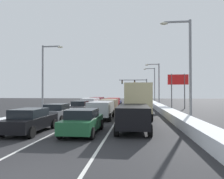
# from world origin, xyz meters

# --- Properties ---
(ground_plane) EXTENTS (129.62, 129.62, 0.00)m
(ground_plane) POSITION_xyz_m (0.00, 19.94, 0.00)
(ground_plane) COLOR #28282B
(lane_stripe_between_right_lane_and_center_lane) EXTENTS (0.14, 54.84, 0.01)m
(lane_stripe_between_right_lane_and_center_lane) POSITION_xyz_m (1.70, 24.93, 0.00)
(lane_stripe_between_right_lane_and_center_lane) COLOR silver
(lane_stripe_between_right_lane_and_center_lane) RESTS_ON ground
(lane_stripe_between_center_lane_and_left_lane) EXTENTS (0.14, 54.84, 0.01)m
(lane_stripe_between_center_lane_and_left_lane) POSITION_xyz_m (-1.70, 24.93, 0.00)
(lane_stripe_between_center_lane_and_left_lane) COLOR silver
(lane_stripe_between_center_lane_and_left_lane) RESTS_ON ground
(snow_bank_right_shoulder) EXTENTS (1.31, 54.84, 0.72)m
(snow_bank_right_shoulder) POSITION_xyz_m (7.00, 24.93, 0.36)
(snow_bank_right_shoulder) COLOR white
(snow_bank_right_shoulder) RESTS_ON ground
(snow_bank_left_shoulder) EXTENTS (1.27, 54.84, 0.46)m
(snow_bank_left_shoulder) POSITION_xyz_m (-7.00, 24.93, 0.23)
(snow_bank_left_shoulder) COLOR white
(snow_bank_left_shoulder) RESTS_ON ground
(suv_black_right_lane_nearest) EXTENTS (2.16, 4.90, 1.67)m
(suv_black_right_lane_nearest) POSITION_xyz_m (3.22, 7.79, 1.02)
(suv_black_right_lane_nearest) COLOR black
(suv_black_right_lane_nearest) RESTS_ON ground
(box_truck_right_lane_second) EXTENTS (2.53, 7.20, 3.36)m
(box_truck_right_lane_second) POSITION_xyz_m (3.62, 14.76, 1.90)
(box_truck_right_lane_second) COLOR slate
(box_truck_right_lane_second) RESTS_ON ground
(suv_charcoal_right_lane_third) EXTENTS (2.16, 4.90, 1.67)m
(suv_charcoal_right_lane_third) POSITION_xyz_m (3.23, 23.73, 1.02)
(suv_charcoal_right_lane_third) COLOR #38383D
(suv_charcoal_right_lane_third) RESTS_ON ground
(sedan_white_right_lane_fourth) EXTENTS (2.00, 4.50, 1.51)m
(sedan_white_right_lane_fourth) POSITION_xyz_m (3.46, 30.20, 0.76)
(sedan_white_right_lane_fourth) COLOR silver
(sedan_white_right_lane_fourth) RESTS_ON ground
(sedan_maroon_right_lane_fifth) EXTENTS (2.00, 4.50, 1.51)m
(sedan_maroon_right_lane_fifth) POSITION_xyz_m (3.18, 35.80, 0.76)
(sedan_maroon_right_lane_fifth) COLOR maroon
(sedan_maroon_right_lane_fifth) RESTS_ON ground
(sedan_green_center_lane_nearest) EXTENTS (2.00, 4.50, 1.51)m
(sedan_green_center_lane_nearest) POSITION_xyz_m (0.14, 6.65, 0.76)
(sedan_green_center_lane_nearest) COLOR #1E5633
(sedan_green_center_lane_nearest) RESTS_ON ground
(suv_silver_center_lane_second) EXTENTS (2.16, 4.90, 1.67)m
(suv_silver_center_lane_second) POSITION_xyz_m (0.17, 13.64, 1.02)
(suv_silver_center_lane_second) COLOR #B7BABF
(suv_silver_center_lane_second) RESTS_ON ground
(suv_tan_center_lane_third) EXTENTS (2.16, 4.90, 1.67)m
(suv_tan_center_lane_third) POSITION_xyz_m (0.08, 20.21, 1.02)
(suv_tan_center_lane_third) COLOR #937F60
(suv_tan_center_lane_third) RESTS_ON ground
(suv_red_center_lane_fourth) EXTENTS (2.16, 4.90, 1.67)m
(suv_red_center_lane_fourth) POSITION_xyz_m (-0.16, 26.70, 1.02)
(suv_red_center_lane_fourth) COLOR maroon
(suv_red_center_lane_fourth) RESTS_ON ground
(sedan_navy_center_lane_fifth) EXTENTS (2.00, 4.50, 1.51)m
(sedan_navy_center_lane_fifth) POSITION_xyz_m (-0.18, 33.29, 0.76)
(sedan_navy_center_lane_fifth) COLOR navy
(sedan_navy_center_lane_fifth) RESTS_ON ground
(sedan_black_left_lane_nearest) EXTENTS (2.00, 4.50, 1.51)m
(sedan_black_left_lane_nearest) POSITION_xyz_m (-3.25, 6.60, 0.76)
(sedan_black_left_lane_nearest) COLOR black
(sedan_black_left_lane_nearest) RESTS_ON ground
(sedan_gray_left_lane_second) EXTENTS (2.00, 4.50, 1.51)m
(sedan_gray_left_lane_second) POSITION_xyz_m (-3.61, 12.14, 0.76)
(sedan_gray_left_lane_second) COLOR slate
(sedan_gray_left_lane_second) RESTS_ON ground
(sedan_charcoal_left_lane_third) EXTENTS (2.00, 4.50, 1.51)m
(sedan_charcoal_left_lane_third) POSITION_xyz_m (-3.23, 18.55, 0.76)
(sedan_charcoal_left_lane_third) COLOR #38383D
(sedan_charcoal_left_lane_third) RESTS_ON ground
(suv_white_left_lane_fourth) EXTENTS (2.16, 4.90, 1.67)m
(suv_white_left_lane_fourth) POSITION_xyz_m (-3.41, 25.28, 1.02)
(suv_white_left_lane_fourth) COLOR silver
(suv_white_left_lane_fourth) RESTS_ON ground
(suv_maroon_left_lane_fifth) EXTENTS (2.16, 4.90, 1.67)m
(suv_maroon_left_lane_fifth) POSITION_xyz_m (-3.55, 31.66, 1.02)
(suv_maroon_left_lane_fifth) COLOR maroon
(suv_maroon_left_lane_fifth) RESTS_ON ground
(traffic_light_gantry) EXTENTS (7.54, 0.47, 6.20)m
(traffic_light_gantry) POSITION_xyz_m (4.27, 49.84, 4.50)
(traffic_light_gantry) COLOR slate
(traffic_light_gantry) RESTS_ON ground
(street_lamp_right_near) EXTENTS (2.66, 0.36, 8.81)m
(street_lamp_right_near) POSITION_xyz_m (7.74, 12.46, 5.23)
(street_lamp_right_near) COLOR gray
(street_lamp_right_near) RESTS_ON ground
(street_lamp_right_mid) EXTENTS (2.66, 0.36, 7.89)m
(street_lamp_right_mid) POSITION_xyz_m (7.42, 32.41, 4.74)
(street_lamp_right_mid) COLOR gray
(street_lamp_right_mid) RESTS_ON ground
(street_lamp_right_far) EXTENTS (2.66, 0.36, 8.28)m
(street_lamp_right_far) POSITION_xyz_m (7.61, 42.38, 4.95)
(street_lamp_right_far) COLOR gray
(street_lamp_right_far) RESTS_ON ground
(street_lamp_left_mid) EXTENTS (2.66, 0.36, 8.29)m
(street_lamp_left_mid) POSITION_xyz_m (-7.46, 18.12, 4.95)
(street_lamp_left_mid) COLOR gray
(street_lamp_left_mid) RESTS_ON ground
(roadside_sign_right) EXTENTS (3.20, 0.16, 5.50)m
(roadside_sign_right) POSITION_xyz_m (10.18, 27.58, 4.02)
(roadside_sign_right) COLOR #59595B
(roadside_sign_right) RESTS_ON ground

